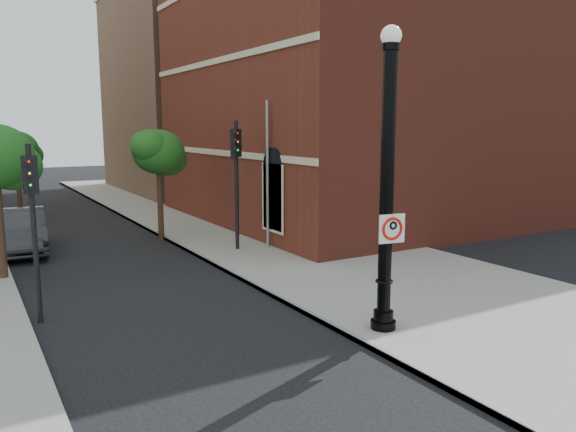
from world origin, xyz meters
TOP-DOWN VIEW (x-y plane):
  - ground at (0.00, 0.00)m, footprint 120.00×120.00m
  - sidewalk_right at (6.00, 10.00)m, footprint 8.00×60.00m
  - curb_edge at (2.05, 10.00)m, footprint 0.10×60.00m
  - brick_wall_building at (16.00, 14.00)m, footprint 22.30×16.30m
  - bg_building_tan_b at (16.00, 30.00)m, footprint 22.00×14.00m
  - lamppost at (2.89, 0.11)m, footprint 0.57×0.57m
  - no_parking_sign at (2.92, -0.06)m, footprint 0.64×0.14m
  - parked_car at (-3.33, 13.53)m, footprint 2.09×4.99m
  - traffic_signal_left at (-3.76, 4.85)m, footprint 0.34×0.38m
  - traffic_signal_right at (3.65, 9.41)m, footprint 0.39×0.43m
  - utility_pole at (4.80, 9.13)m, footprint 0.11×0.11m
  - street_tree_b at (-2.64, 21.01)m, footprint 2.47×2.23m
  - street_tree_c at (1.95, 13.18)m, footprint 2.52×2.28m

SIDE VIEW (x-z plane):
  - ground at x=0.00m, z-range 0.00..0.00m
  - sidewalk_right at x=6.00m, z-range 0.00..0.12m
  - curb_edge at x=2.05m, z-range 0.00..0.14m
  - parked_car at x=-3.33m, z-range 0.00..1.61m
  - no_parking_sign at x=2.92m, z-range 2.14..2.78m
  - utility_pole at x=4.80m, z-range 0.00..5.62m
  - traffic_signal_left at x=-3.76m, z-range 0.75..5.03m
  - lamppost at x=2.89m, z-range -0.26..6.52m
  - traffic_signal_right at x=3.65m, z-range 0.85..5.73m
  - street_tree_b at x=-2.64m, z-range 1.28..5.73m
  - street_tree_c at x=1.95m, z-range 1.31..5.86m
  - brick_wall_building at x=16.00m, z-range 0.01..12.51m
  - bg_building_tan_b at x=16.00m, z-range 0.00..14.00m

